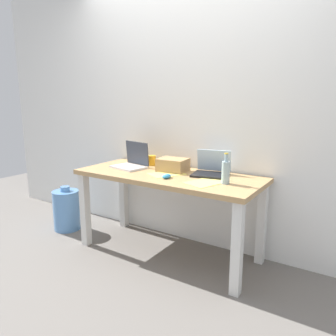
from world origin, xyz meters
TOP-DOWN VIEW (x-y plane):
  - ground_plane at (0.00, 0.00)m, footprint 8.00×8.00m
  - back_wall at (0.00, 0.40)m, footprint 5.20×0.08m
  - desk at (0.00, 0.00)m, footprint 1.63×0.67m
  - laptop_left at (-0.43, 0.03)m, footprint 0.35×0.29m
  - laptop_right at (0.34, 0.16)m, footprint 0.34×0.31m
  - beer_bottle at (0.55, -0.04)m, footprint 0.06×0.06m
  - computer_mouse at (0.08, -0.14)m, footprint 0.06×0.10m
  - cardboard_box at (-0.02, 0.11)m, footprint 0.27×0.22m
  - coffee_mug at (-0.33, 0.22)m, footprint 0.08×0.08m
  - paper_sheet_front_right at (0.41, -0.10)m, footprint 0.29×0.35m
  - paper_sheet_center at (-0.00, -0.02)m, footprint 0.32×0.36m
  - water_cooler_jug at (-1.21, -0.12)m, footprint 0.28×0.28m

SIDE VIEW (x-z plane):
  - ground_plane at x=0.00m, z-range 0.00..0.00m
  - water_cooler_jug at x=-1.21m, z-range -0.02..0.45m
  - desk at x=0.00m, z-range 0.26..1.00m
  - paper_sheet_front_right at x=0.41m, z-range 0.74..0.74m
  - paper_sheet_center at x=0.00m, z-range 0.74..0.74m
  - computer_mouse at x=0.08m, z-range 0.74..0.77m
  - laptop_right at x=0.34m, z-range 0.68..0.88m
  - coffee_mug at x=-0.33m, z-range 0.74..0.84m
  - laptop_left at x=-0.43m, z-range 0.67..0.91m
  - cardboard_box at x=-0.02m, z-range 0.74..0.85m
  - beer_bottle at x=0.55m, z-range 0.72..0.95m
  - back_wall at x=0.00m, z-range 0.00..2.60m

